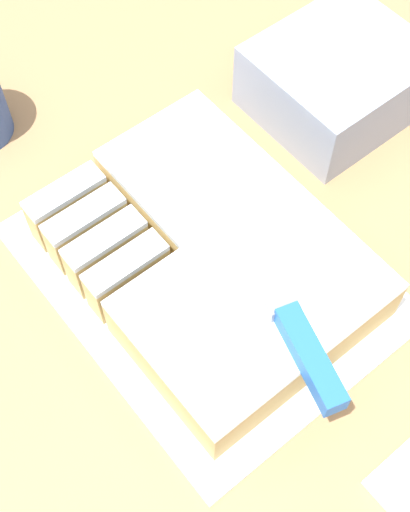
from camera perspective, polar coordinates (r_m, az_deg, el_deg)
ground_plane at (r=1.63m, az=2.14°, el=-18.46°), size 8.00×8.00×0.00m
countertop at (r=1.17m, az=2.90°, el=-13.55°), size 1.40×1.10×0.95m
cake_board at (r=0.74m, az=0.00°, el=-1.34°), size 0.37×0.29×0.01m
cake at (r=0.71m, az=0.52°, el=-0.11°), size 0.31×0.23×0.06m
knife at (r=0.64m, az=6.99°, el=-5.55°), size 0.28×0.10×0.02m
storage_box at (r=0.86m, az=10.56°, el=13.71°), size 0.16×0.18×0.09m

